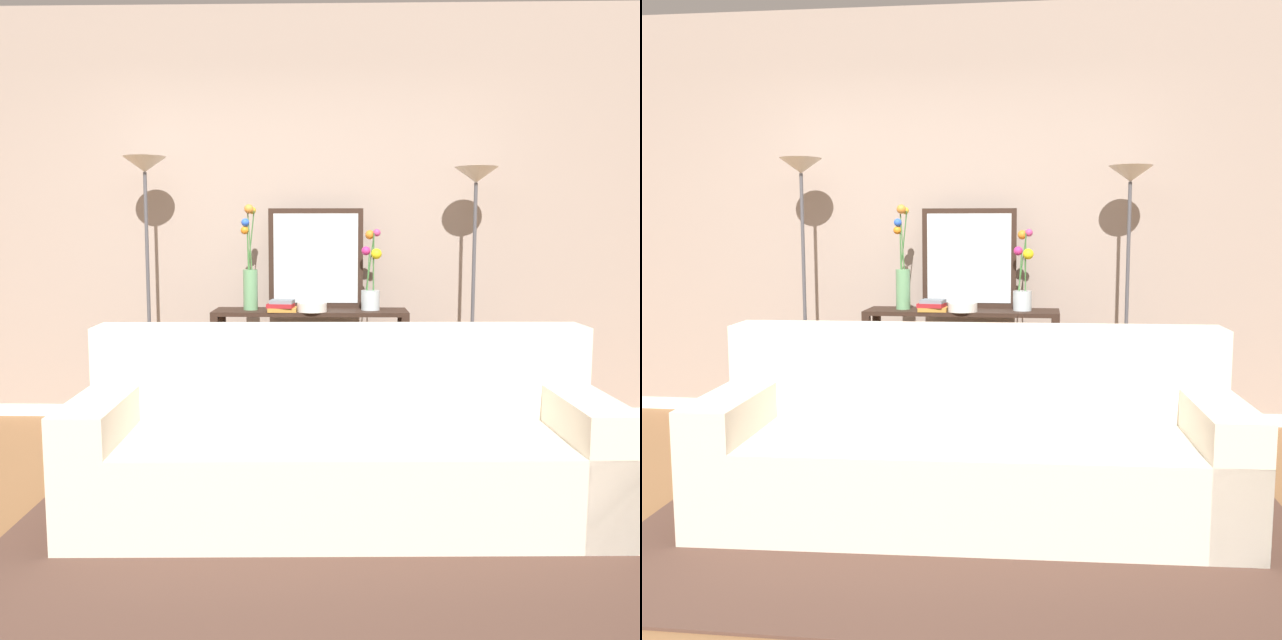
{
  "view_description": "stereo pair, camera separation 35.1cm",
  "coord_description": "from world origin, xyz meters",
  "views": [
    {
      "loc": [
        0.48,
        -3.02,
        1.35
      ],
      "look_at": [
        0.38,
        0.95,
        0.85
      ],
      "focal_mm": 39.93,
      "sensor_mm": 36.0,
      "label": 1
    },
    {
      "loc": [
        0.83,
        -3.0,
        1.35
      ],
      "look_at": [
        0.38,
        0.95,
        0.85
      ],
      "focal_mm": 39.93,
      "sensor_mm": 36.0,
      "label": 2
    }
  ],
  "objects": [
    {
      "name": "floor_lamp_left",
      "position": [
        -0.79,
        1.68,
        1.44
      ],
      "size": [
        0.28,
        0.28,
        1.84
      ],
      "color": "#4C4C51",
      "rests_on": "ground"
    },
    {
      "name": "ground_plane",
      "position": [
        0.0,
        0.0,
        -0.01
      ],
      "size": [
        16.0,
        16.0,
        0.02
      ],
      "primitive_type": "cube",
      "color": "brown"
    },
    {
      "name": "fruit_bowl",
      "position": [
        0.31,
        1.58,
        0.86
      ],
      "size": [
        0.19,
        0.19,
        0.06
      ],
      "color": "silver",
      "rests_on": "console_table"
    },
    {
      "name": "back_wall",
      "position": [
        0.0,
        2.1,
        1.44
      ],
      "size": [
        12.0,
        0.15,
        2.89
      ],
      "color": "white",
      "rests_on": "ground"
    },
    {
      "name": "floor_lamp_right",
      "position": [
        1.37,
        1.68,
        1.39
      ],
      "size": [
        0.28,
        0.28,
        1.76
      ],
      "color": "#4C4C51",
      "rests_on": "ground"
    },
    {
      "name": "book_row_under_console",
      "position": [
        -0.05,
        1.69,
        0.06
      ],
      "size": [
        0.38,
        0.17,
        0.13
      ],
      "color": "silver",
      "rests_on": "ground"
    },
    {
      "name": "couch",
      "position": [
        0.5,
        0.28,
        0.31
      ],
      "size": [
        2.49,
        0.97,
        0.88
      ],
      "color": "beige",
      "rests_on": "ground"
    },
    {
      "name": "vase_tall_flowers",
      "position": [
        -0.11,
        1.68,
        1.07
      ],
      "size": [
        0.11,
        0.12,
        0.7
      ],
      "color": "#669E6B",
      "rests_on": "console_table"
    },
    {
      "name": "book_stack",
      "position": [
        0.11,
        1.58,
        0.87
      ],
      "size": [
        0.2,
        0.16,
        0.08
      ],
      "color": "#B77F33",
      "rests_on": "console_table"
    },
    {
      "name": "vase_short_flowers",
      "position": [
        0.7,
        1.69,
        1.01
      ],
      "size": [
        0.13,
        0.13,
        0.54
      ],
      "color": "silver",
      "rests_on": "console_table"
    },
    {
      "name": "area_rug",
      "position": [
        0.5,
        0.12,
        0.01
      ],
      "size": [
        3.01,
        1.97,
        0.01
      ],
      "color": "#51382D",
      "rests_on": "ground"
    },
    {
      "name": "wall_mirror",
      "position": [
        0.32,
        1.83,
        1.17
      ],
      "size": [
        0.64,
        0.02,
        0.67
      ],
      "color": "black",
      "rests_on": "console_table"
    },
    {
      "name": "console_table",
      "position": [
        0.29,
        1.69,
        0.57
      ],
      "size": [
        1.29,
        0.35,
        0.83
      ],
      "color": "black",
      "rests_on": "ground"
    }
  ]
}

